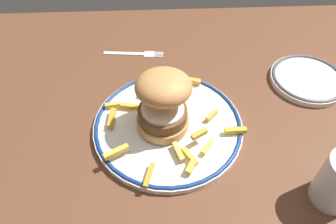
% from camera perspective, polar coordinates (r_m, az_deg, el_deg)
% --- Properties ---
extents(ground_plane, '(1.37, 0.92, 0.04)m').
position_cam_1_polar(ground_plane, '(0.61, 3.87, -6.03)').
color(ground_plane, brown).
extents(dinner_plate, '(0.28, 0.28, 0.02)m').
position_cam_1_polar(dinner_plate, '(0.60, 0.00, -2.41)').
color(dinner_plate, white).
rests_on(dinner_plate, ground_plane).
extents(burger, '(0.10, 0.11, 0.12)m').
position_cam_1_polar(burger, '(0.55, -0.87, 2.15)').
color(burger, tan).
rests_on(burger, dinner_plate).
extents(fries_pile, '(0.26, 0.25, 0.03)m').
position_cam_1_polar(fries_pile, '(0.59, -0.06, -1.94)').
color(fries_pile, gold).
rests_on(fries_pile, dinner_plate).
extents(side_plate, '(0.16, 0.16, 0.02)m').
position_cam_1_polar(side_plate, '(0.76, 23.88, 5.49)').
color(side_plate, white).
rests_on(side_plate, ground_plane).
extents(fork, '(0.14, 0.03, 0.00)m').
position_cam_1_polar(fork, '(0.78, -5.93, 10.46)').
color(fork, silver).
rests_on(fork, ground_plane).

